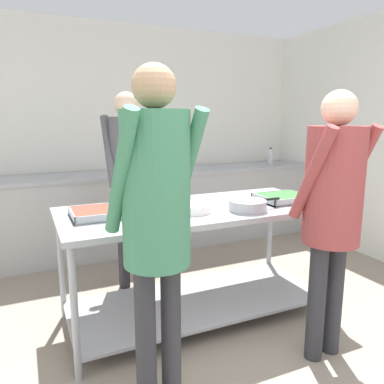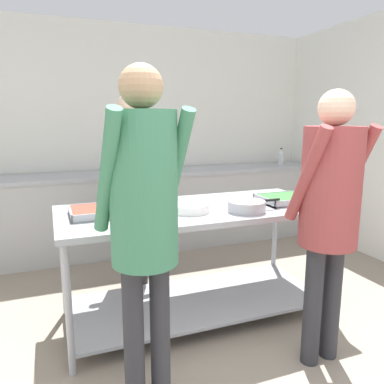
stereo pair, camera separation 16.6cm
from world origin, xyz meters
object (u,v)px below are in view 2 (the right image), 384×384
Objects in this scene: broccoli_bowl at (141,201)px; sauce_pan at (247,206)px; serving_tray_roast at (284,199)px; guest_serving_left at (330,200)px; serving_tray_vegetables at (97,212)px; cook_behind_counter at (132,168)px; plate_stack at (191,208)px; water_bottle at (281,157)px; guest_serving_right at (144,206)px.

broccoli_bowl reaches higher than sauce_pan.
serving_tray_roast is 0.23× the size of guest_serving_left.
serving_tray_vegetables is 1.06m from sauce_pan.
cook_behind_counter is at bearing 60.48° from serving_tray_vegetables.
plate_stack is at bearing -74.06° from cook_behind_counter.
sauce_pan is at bearing -129.48° from water_bottle.
broccoli_bowl is 1.01m from guest_serving_right.
cook_behind_counter is (-0.62, 0.98, 0.19)m from sauce_pan.
serving_tray_vegetables is at bearing 175.45° from serving_tray_roast.
serving_tray_roast is (1.46, -0.12, 0.00)m from serving_tray_vegetables.
sauce_pan is at bearing 31.77° from guest_serving_right.
broccoli_bowl reaches higher than plate_stack.
serving_tray_roast is (0.82, 0.03, -0.00)m from plate_stack.
serving_tray_vegetables is 0.37m from broccoli_bowl.
serving_tray_roast is at bearing -37.82° from cook_behind_counter.
guest_serving_left is at bearing -118.49° from water_bottle.
sauce_pan is at bearing 114.19° from guest_serving_left.
serving_tray_vegetables is 0.83m from cook_behind_counter.
cook_behind_counter reaches higher than broccoli_bowl.
serving_tray_vegetables is at bearing -156.82° from broccoli_bowl.
water_bottle is at bearing 33.91° from broccoli_bowl.
guest_serving_right is (-1.14, 0.01, 0.06)m from guest_serving_left.
guest_serving_right reaches higher than sauce_pan.
water_bottle is at bearing 23.78° from cook_behind_counter.
guest_serving_right reaches higher than guest_serving_left.
plate_stack is 0.88m from guest_serving_right.
water_bottle is (2.30, 1.55, 0.11)m from broccoli_bowl.
plate_stack is at bearing 53.51° from guest_serving_right.
sauce_pan reaches higher than serving_tray_roast.
sauce_pan is 0.46m from serving_tray_roast.
plate_stack is 0.90m from cook_behind_counter.
guest_serving_right reaches higher than serving_tray_roast.
guest_serving_right is at bearing -80.78° from serving_tray_vegetables.
broccoli_bowl is 0.90× the size of plate_stack.
guest_serving_right reaches higher than cook_behind_counter.
broccoli_bowl is 0.15× the size of guest_serving_left.
broccoli_bowl is 1.36m from guest_serving_left.
plate_stack is at bearing 160.53° from sauce_pan.
serving_tray_roast is 2.17m from water_bottle.
sauce_pan is 1.18m from cook_behind_counter.
plate_stack is at bearing -12.42° from serving_tray_vegetables.
cook_behind_counter is at bearing 122.43° from sauce_pan.
guest_serving_right is 7.99× the size of water_bottle.
serving_tray_vegetables is 1.33× the size of plate_stack.
guest_serving_left reaches higher than serving_tray_roast.
sauce_pan is (0.68, -0.42, -0.00)m from broccoli_bowl.
guest_serving_left is at bearing -104.32° from serving_tray_roast.
serving_tray_vegetables is at bearing 146.76° from guest_serving_left.
serving_tray_vegetables is 0.20× the size of guest_serving_right.
serving_tray_roast is 0.22× the size of cook_behind_counter.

